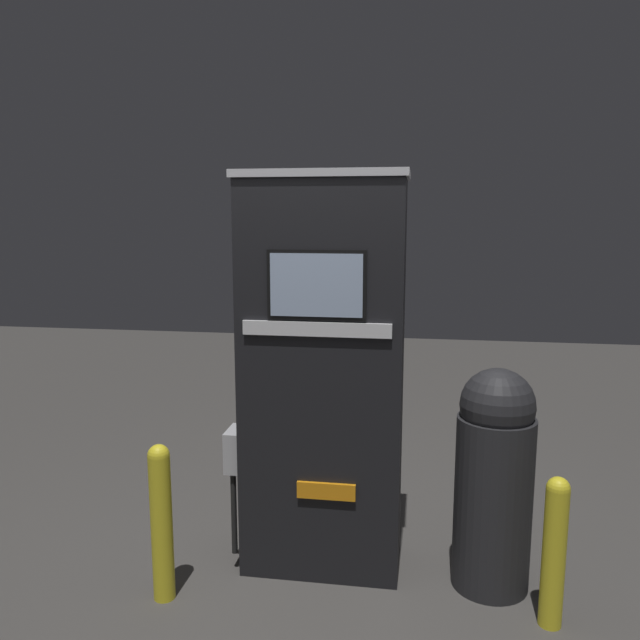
{
  "coord_description": "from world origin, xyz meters",
  "views": [
    {
      "loc": [
        0.5,
        -3.06,
        1.97
      ],
      "look_at": [
        0.0,
        0.11,
        1.43
      ],
      "focal_mm": 35.0,
      "sensor_mm": 36.0,
      "label": 1
    }
  ],
  "objects_px": {
    "trash_bin": "(494,477)",
    "safety_bollard_far": "(554,548)",
    "gas_pump": "(323,376)",
    "safety_bollard": "(161,519)"
  },
  "relations": [
    {
      "from": "gas_pump",
      "to": "safety_bollard",
      "type": "xyz_separation_m",
      "value": [
        -0.76,
        -0.47,
        -0.66
      ]
    },
    {
      "from": "gas_pump",
      "to": "safety_bollard_far",
      "type": "relative_size",
      "value": 2.89
    },
    {
      "from": "trash_bin",
      "to": "safety_bollard",
      "type": "bearing_deg",
      "value": -167.13
    },
    {
      "from": "trash_bin",
      "to": "gas_pump",
      "type": "bearing_deg",
      "value": 174.64
    },
    {
      "from": "trash_bin",
      "to": "safety_bollard_far",
      "type": "height_order",
      "value": "trash_bin"
    },
    {
      "from": "safety_bollard",
      "to": "trash_bin",
      "type": "bearing_deg",
      "value": 12.87
    },
    {
      "from": "gas_pump",
      "to": "trash_bin",
      "type": "xyz_separation_m",
      "value": [
        0.93,
        -0.09,
        -0.49
      ]
    },
    {
      "from": "gas_pump",
      "to": "safety_bollard",
      "type": "bearing_deg",
      "value": -148.21
    },
    {
      "from": "gas_pump",
      "to": "safety_bollard",
      "type": "relative_size",
      "value": 2.62
    },
    {
      "from": "trash_bin",
      "to": "safety_bollard_far",
      "type": "xyz_separation_m",
      "value": [
        0.25,
        -0.3,
        -0.21
      ]
    }
  ]
}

